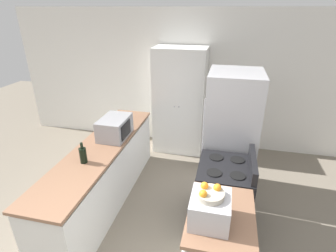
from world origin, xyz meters
name	(u,v)px	position (x,y,z in m)	size (l,w,h in m)	color
wall_back	(187,80)	(0.00, 3.56, 1.30)	(7.00, 0.06, 2.60)	white
counter_left	(103,175)	(-0.82, 1.44, 0.43)	(0.60, 2.68, 0.89)	silver
counter_right	(217,251)	(0.82, 0.53, 0.43)	(0.60, 0.85, 0.89)	silver
pantry_cabinet	(180,101)	(-0.07, 3.22, 0.98)	(0.93, 0.60, 1.97)	white
stove	(223,196)	(0.84, 1.33, 0.45)	(0.66, 0.71, 1.05)	black
refrigerator	(230,135)	(0.87, 2.11, 0.92)	(0.73, 0.78, 1.84)	#B7B7BC
microwave	(115,127)	(-0.73, 1.76, 1.03)	(0.37, 0.53, 0.29)	#939399
wine_bottle	(83,155)	(-0.82, 1.03, 0.99)	(0.09, 0.09, 0.26)	black
toaster_oven	(210,209)	(0.72, 0.42, 1.01)	(0.34, 0.36, 0.25)	#B2B2B7
fruit_bowl	(210,193)	(0.71, 0.44, 1.17)	(0.24, 0.24, 0.10)	#B2A893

